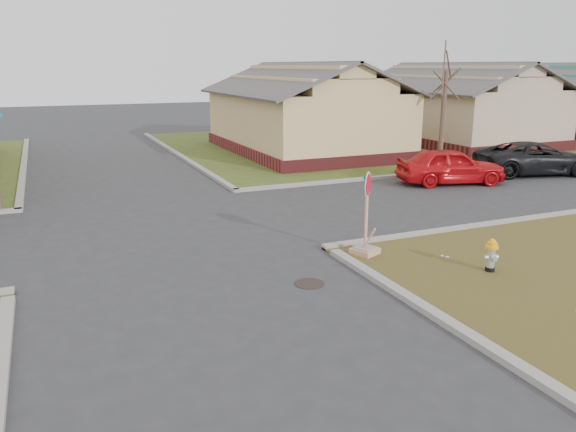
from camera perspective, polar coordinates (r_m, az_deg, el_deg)
name	(u,v)px	position (r m, az deg, el deg)	size (l,w,h in m)	color
ground	(202,292)	(11.70, -8.75, -7.59)	(120.00, 120.00, 0.00)	#2D2D2F
verge_far_right	(463,137)	(37.92, 17.36, 7.65)	(37.00, 19.00, 0.05)	#334819
curbs	(155,228)	(16.33, -13.32, -1.24)	(80.00, 40.00, 0.12)	gray
manhole	(309,284)	(11.96, 2.18, -6.87)	(0.64, 0.64, 0.01)	black
side_house_yellow	(304,110)	(29.88, 1.59, 10.67)	(7.60, 11.60, 4.70)	maroon
side_house_tan	(456,105)	(35.30, 16.73, 10.73)	(7.60, 11.60, 4.70)	maroon
tree_mid_right	(443,118)	(26.65, 15.44, 9.53)	(0.22, 0.22, 4.20)	#453227
fire_hydrant	(491,253)	(13.18, 19.96, -3.59)	(0.28, 0.28, 0.75)	black
stop_sign	(366,236)	(13.63, 7.88, -2.07)	(0.57, 0.56, 2.03)	tan
red_sedan	(451,166)	(22.72, 16.19, 4.91)	(1.65, 4.11, 1.40)	red
dark_pickup	(535,158)	(26.02, 23.81, 5.41)	(2.26, 4.90, 1.36)	black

